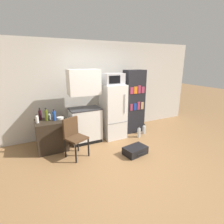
% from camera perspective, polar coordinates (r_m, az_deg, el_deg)
% --- Properties ---
extents(ground_plane, '(24.00, 24.00, 0.00)m').
position_cam_1_polar(ground_plane, '(3.99, 6.38, -15.36)').
color(ground_plane, olive).
extents(wall_back, '(6.40, 0.10, 2.64)m').
position_cam_1_polar(wall_back, '(5.32, -2.92, 7.96)').
color(wall_back, beige).
rests_on(wall_back, ground_plane).
extents(side_table, '(0.69, 0.61, 0.74)m').
position_cam_1_polar(side_table, '(4.50, -19.10, -7.12)').
color(side_table, '#2D2319').
rests_on(side_table, ground_plane).
extents(kitchen_hutch, '(0.79, 0.50, 1.90)m').
position_cam_1_polar(kitchen_hutch, '(4.56, -8.82, 0.63)').
color(kitchen_hutch, white).
rests_on(kitchen_hutch, ground_plane).
extents(refrigerator, '(0.60, 0.60, 1.49)m').
position_cam_1_polar(refrigerator, '(4.84, 0.43, 0.17)').
color(refrigerator, white).
rests_on(refrigerator, ground_plane).
extents(microwave, '(0.54, 0.35, 0.29)m').
position_cam_1_polar(microwave, '(4.67, 0.46, 10.76)').
color(microwave, '#B7B7BC').
rests_on(microwave, refrigerator).
extents(bookshelf, '(0.59, 0.36, 1.85)m').
position_cam_1_polar(bookshelf, '(5.24, 7.10, 3.34)').
color(bookshelf, black).
rests_on(bookshelf, ground_plane).
extents(bottle_milk_white, '(0.07, 0.07, 0.21)m').
position_cam_1_polar(bottle_milk_white, '(4.29, -23.27, -2.21)').
color(bottle_milk_white, white).
rests_on(bottle_milk_white, side_table).
extents(bottle_blue_soda, '(0.08, 0.08, 0.27)m').
position_cam_1_polar(bottle_blue_soda, '(4.34, -18.38, -1.16)').
color(bottle_blue_soda, '#1E47A3').
rests_on(bottle_blue_soda, side_table).
extents(bottle_wine_dark, '(0.07, 0.07, 0.30)m').
position_cam_1_polar(bottle_wine_dark, '(4.49, -22.41, -0.85)').
color(bottle_wine_dark, black).
rests_on(bottle_wine_dark, side_table).
extents(bottle_olive_oil, '(0.08, 0.08, 0.31)m').
position_cam_1_polar(bottle_olive_oil, '(4.38, -20.63, -1.03)').
color(bottle_olive_oil, '#566619').
rests_on(bottle_olive_oil, side_table).
extents(bottle_clear_short, '(0.07, 0.07, 0.17)m').
position_cam_1_polar(bottle_clear_short, '(4.45, -19.82, -1.43)').
color(bottle_clear_short, silver).
rests_on(bottle_clear_short, side_table).
extents(bowl, '(0.17, 0.17, 0.05)m').
position_cam_1_polar(bowl, '(4.42, -16.57, -1.91)').
color(bowl, silver).
rests_on(bowl, side_table).
extents(chair, '(0.53, 0.53, 0.89)m').
position_cam_1_polar(chair, '(4.00, -12.41, -7.03)').
color(chair, black).
rests_on(chair, ground_plane).
extents(suitcase_large_flat, '(0.58, 0.44, 0.18)m').
position_cam_1_polar(suitcase_large_flat, '(4.19, 7.60, -12.34)').
color(suitcase_large_flat, black).
rests_on(suitcase_large_flat, ground_plane).
extents(water_bottle_front, '(0.09, 0.09, 0.33)m').
position_cam_1_polar(water_bottle_front, '(5.05, 8.78, -6.63)').
color(water_bottle_front, silver).
rests_on(water_bottle_front, ground_plane).
extents(water_bottle_middle, '(0.08, 0.08, 0.30)m').
position_cam_1_polar(water_bottle_middle, '(5.33, 10.38, -5.63)').
color(water_bottle_middle, silver).
rests_on(water_bottle_middle, ground_plane).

